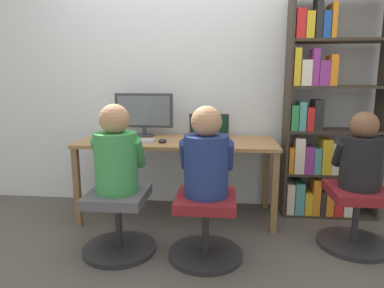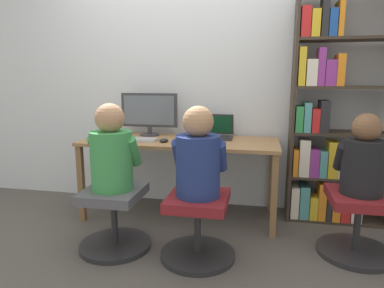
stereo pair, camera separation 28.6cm
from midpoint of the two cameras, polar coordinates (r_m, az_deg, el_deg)
The scene contains 14 objects.
ground_plane at distance 2.97m, azimuth -6.06°, elevation -14.25°, with size 14.00×14.00×0.00m, color #4C4742.
wall_back at distance 3.41m, azimuth -4.01°, elevation 11.55°, with size 10.00×0.05×2.60m.
desk at distance 3.08m, azimuth -5.07°, elevation -0.73°, with size 1.74×0.66×0.72m.
desktop_monitor at distance 3.29m, azimuth -10.50°, elevation 4.97°, with size 0.55×0.19×0.41m.
laptop at distance 3.18m, azimuth 0.21°, elevation 1.89°, with size 0.38×0.28×0.22m.
keyboard at distance 3.04m, azimuth -12.58°, elevation 0.55°, with size 0.39×0.14×0.03m.
computer_mouse_by_keyboard at distance 2.96m, azimuth -7.71°, elevation 0.50°, with size 0.07×0.11×0.03m.
office_chair_left at distance 2.64m, azimuth -15.27°, elevation -12.18°, with size 0.54×0.54×0.46m.
office_chair_right at distance 2.48m, azimuth -1.09°, elevation -13.34°, with size 0.54×0.54×0.46m.
person_at_monitor at distance 2.49m, azimuth -15.80°, elevation -1.67°, with size 0.37×0.31×0.63m.
person_at_laptop at distance 2.32m, azimuth -1.12°, elevation -2.26°, with size 0.37×0.31×0.62m.
bookshelf at distance 3.23m, azimuth 18.50°, elevation 3.19°, with size 0.85×0.29×1.98m.
office_chair_side at distance 2.84m, azimuth 23.04°, elevation -11.01°, with size 0.54×0.54×0.46m.
person_near_shelf at distance 2.71m, azimuth 23.74°, elevation -1.83°, with size 0.35×0.29×0.57m.
Camera 1 is at (0.42, -2.65, 1.26)m, focal length 32.00 mm.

